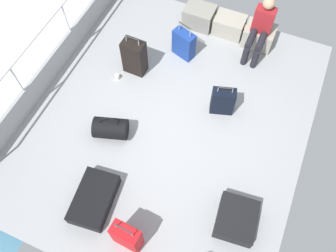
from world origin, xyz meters
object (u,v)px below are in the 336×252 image
Objects in this scene: suitcase_0 at (223,101)px; paper_cup at (117,77)px; cargo_crate_0 at (199,16)px; suitcase_5 at (94,199)px; cargo_crate_1 at (229,25)px; suitcase_1 at (127,236)px; suitcase_4 at (236,219)px; duffel_bag at (111,128)px; suitcase_3 at (184,44)px; suitcase_2 at (134,57)px; passenger_seated at (261,27)px; cargo_crate_2 at (259,36)px.

paper_cup is at bearing -176.91° from suitcase_0.
paper_cup is (-0.84, -1.80, -0.14)m from cargo_crate_0.
cargo_crate_1 is at bearing 79.75° from suitcase_5.
paper_cup is (-1.42, 2.40, -0.23)m from suitcase_1.
suitcase_4 is at bearing -30.46° from paper_cup.
duffel_bag is (-2.24, 0.56, 0.06)m from suitcase_4.
suitcase_4 reaches higher than paper_cup.
cargo_crate_1 is 0.94× the size of suitcase_0.
suitcase_0 is 0.87× the size of suitcase_3.
suitcase_5 is at bearing -100.25° from cargo_crate_1.
suitcase_1 is at bearing -65.98° from suitcase_2.
suitcase_5 is at bearing -117.74° from suitcase_0.
suitcase_2 is 1.35m from duffel_bag.
suitcase_2 is at bearing 142.57° from suitcase_4.
paper_cup is at bearing 120.61° from suitcase_1.
suitcase_0 is 1.34m from suitcase_3.
suitcase_3 reaches higher than paper_cup.
passenger_seated is 2.21m from suitcase_2.
suitcase_1 is at bearing -23.85° from suitcase_5.
suitcase_0 is at bearing 62.26° from suitcase_5.
suitcase_5 is 1.43× the size of duffel_bag.
suitcase_3 is at bearing -88.89° from cargo_crate_0.
duffel_bag is (-0.41, -2.81, -0.02)m from cargo_crate_0.
suitcase_0 is 2.48m from suitcase_5.
suitcase_5 is (-1.29, -3.67, -0.46)m from passenger_seated.
suitcase_1 is 1.09× the size of suitcase_4.
duffel_bag is (-1.59, -2.77, -0.02)m from cargo_crate_2.
suitcase_2 reaches higher than suitcase_3.
suitcase_4 is at bearing -64.66° from suitcase_0.
cargo_crate_2 is 1.40m from suitcase_3.
suitcase_3 is at bearing 125.54° from suitcase_4.
cargo_crate_0 is at bearing 81.69° from duffel_bag.
suitcase_1 is at bearing -90.16° from cargo_crate_1.
suitcase_3 is 2.03m from duffel_bag.
cargo_crate_2 is (0.58, -0.06, 0.01)m from cargo_crate_1.
suitcase_5 is at bearing -74.67° from duffel_bag.
suitcase_4 is (1.24, -3.39, -0.06)m from cargo_crate_1.
cargo_crate_1 is 0.81× the size of suitcase_1.
suitcase_3 is (-1.02, 0.87, 0.01)m from suitcase_0.
suitcase_2 reaches higher than suitcase_4.
suitcase_3 reaches higher than cargo_crate_0.
cargo_crate_1 is 1.77m from suitcase_0.
suitcase_3 is (-0.57, 3.37, -0.02)m from suitcase_1.
duffel_bag is (-1.59, -2.59, -0.40)m from passenger_seated.
cargo_crate_1 is (0.59, 0.02, -0.02)m from cargo_crate_0.
cargo_crate_2 is 4.20m from suitcase_1.
suitcase_1 is 7.27× the size of paper_cup.
paper_cup is at bearing -124.18° from suitcase_2.
duffel_bag is at bearing 105.33° from suitcase_5.
cargo_crate_1 is 3.00m from duffel_bag.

